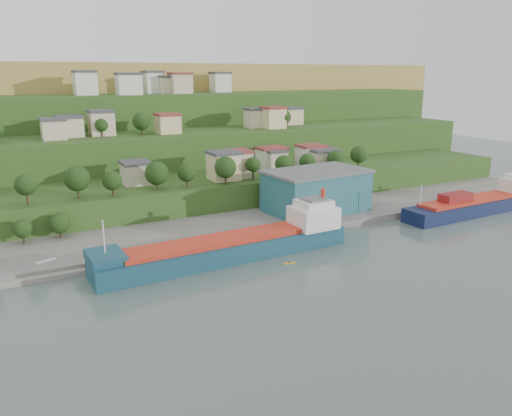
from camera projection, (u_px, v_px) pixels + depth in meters
ground at (253, 268)px, 114.88m from camera, size 500.00×500.00×0.00m
quay at (271, 225)px, 147.76m from camera, size 220.00×26.00×4.00m
hillside at (107, 159)px, 259.71m from camera, size 360.00×210.48×96.00m
cargo_ship_near at (235, 247)px, 120.44m from camera, size 64.27×12.94×16.42m
cargo_ship_far at (479, 205)px, 160.24m from camera, size 55.63×11.41×15.03m
warehouse at (316, 190)px, 153.78m from camera, size 32.55×21.65×12.80m
dinghy at (46, 262)px, 113.53m from camera, size 4.78×2.89×0.90m
kayak_orange at (246, 261)px, 118.25m from camera, size 3.46×0.79×0.86m
kayak_yellow at (289, 263)px, 117.27m from camera, size 2.93×1.15×0.72m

